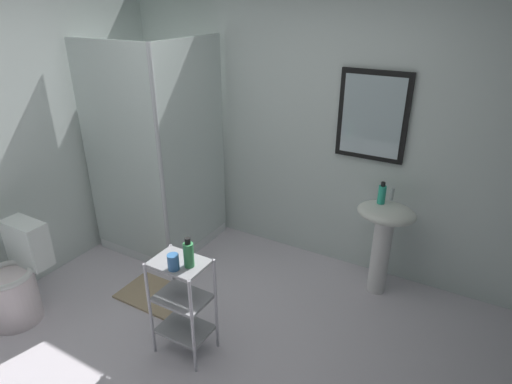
# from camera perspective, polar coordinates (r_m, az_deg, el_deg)

# --- Properties ---
(ground_plane) EXTENTS (4.20, 4.20, 0.02)m
(ground_plane) POSITION_cam_1_polar(r_m,az_deg,el_deg) (3.14, -9.16, -23.02)
(ground_plane) COLOR silver
(wall_back) EXTENTS (4.20, 0.14, 2.50)m
(wall_back) POSITION_cam_1_polar(r_m,az_deg,el_deg) (3.85, 6.97, 8.82)
(wall_back) COLOR silver
(wall_back) RESTS_ON ground_plane
(shower_stall) EXTENTS (0.92, 0.92, 2.00)m
(shower_stall) POSITION_cam_1_polar(r_m,az_deg,el_deg) (4.24, -12.37, -1.52)
(shower_stall) COLOR white
(shower_stall) RESTS_ON ground_plane
(pedestal_sink) EXTENTS (0.46, 0.37, 0.81)m
(pedestal_sink) POSITION_cam_1_polar(r_m,az_deg,el_deg) (3.59, 16.73, -5.03)
(pedestal_sink) COLOR white
(pedestal_sink) RESTS_ON ground_plane
(sink_faucet) EXTENTS (0.03, 0.03, 0.10)m
(sink_faucet) POSITION_cam_1_polar(r_m,az_deg,el_deg) (3.57, 17.74, -0.26)
(sink_faucet) COLOR silver
(sink_faucet) RESTS_ON pedestal_sink
(toilet) EXTENTS (0.37, 0.49, 0.76)m
(toilet) POSITION_cam_1_polar(r_m,az_deg,el_deg) (3.79, -29.43, -10.46)
(toilet) COLOR white
(toilet) RESTS_ON ground_plane
(storage_cart) EXTENTS (0.38, 0.28, 0.74)m
(storage_cart) POSITION_cam_1_polar(r_m,az_deg,el_deg) (3.00, -9.82, -13.99)
(storage_cart) COLOR silver
(storage_cart) RESTS_ON ground_plane
(hand_soap_bottle) EXTENTS (0.06, 0.06, 0.18)m
(hand_soap_bottle) POSITION_cam_1_polar(r_m,az_deg,el_deg) (3.47, 16.49, -0.27)
(hand_soap_bottle) COLOR #2DBC99
(hand_soap_bottle) RESTS_ON pedestal_sink
(body_wash_bottle_green) EXTENTS (0.07, 0.07, 0.21)m
(body_wash_bottle_green) POSITION_cam_1_polar(r_m,az_deg,el_deg) (2.73, -9.01, -8.20)
(body_wash_bottle_green) COLOR #3C9957
(body_wash_bottle_green) RESTS_ON storage_cart
(rinse_cup) EXTENTS (0.07, 0.07, 0.11)m
(rinse_cup) POSITION_cam_1_polar(r_m,az_deg,el_deg) (2.73, -11.01, -9.19)
(rinse_cup) COLOR #3870B2
(rinse_cup) RESTS_ON storage_cart
(bath_mat) EXTENTS (0.60, 0.40, 0.02)m
(bath_mat) POSITION_cam_1_polar(r_m,az_deg,el_deg) (3.79, -13.29, -13.25)
(bath_mat) COLOR tan
(bath_mat) RESTS_ON ground_plane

